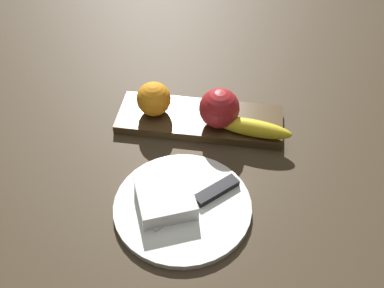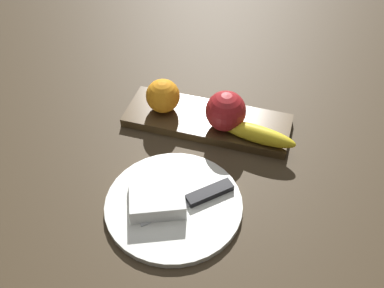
{
  "view_description": "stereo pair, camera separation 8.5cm",
  "coord_description": "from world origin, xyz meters",
  "views": [
    {
      "loc": [
        -0.08,
        0.72,
        0.65
      ],
      "look_at": [
        0.01,
        0.13,
        0.05
      ],
      "focal_mm": 41.57,
      "sensor_mm": 36.0,
      "label": 1
    },
    {
      "loc": [
        -0.16,
        0.71,
        0.65
      ],
      "look_at": [
        0.01,
        0.13,
        0.05
      ],
      "focal_mm": 41.57,
      "sensor_mm": 36.0,
      "label": 2
    }
  ],
  "objects": [
    {
      "name": "dinner_plate",
      "position": [
        0.01,
        0.25,
        0.01
      ],
      "size": [
        0.25,
        0.25,
        0.01
      ],
      "primitive_type": "cylinder",
      "color": "white",
      "rests_on": "ground_plane"
    },
    {
      "name": "ground_plane",
      "position": [
        0.0,
        0.0,
        0.0
      ],
      "size": [
        2.4,
        2.4,
        0.0
      ],
      "primitive_type": "plane",
      "color": "#3C2F1E"
    },
    {
      "name": "folded_napkin",
      "position": [
        0.04,
        0.25,
        0.03
      ],
      "size": [
        0.13,
        0.13,
        0.03
      ],
      "primitive_type": "cube",
      "rotation": [
        0.0,
        0.0,
        0.4
      ],
      "color": "white",
      "rests_on": "dinner_plate"
    },
    {
      "name": "orange_near_apple",
      "position": [
        0.11,
        0.01,
        0.06
      ],
      "size": [
        0.07,
        0.07,
        0.07
      ],
      "primitive_type": "sphere",
      "color": "orange",
      "rests_on": "fruit_tray"
    },
    {
      "name": "apple",
      "position": [
        -0.03,
        0.03,
        0.06
      ],
      "size": [
        0.08,
        0.08,
        0.08
      ],
      "primitive_type": "sphere",
      "color": "#A71E22",
      "rests_on": "fruit_tray"
    },
    {
      "name": "banana",
      "position": [
        -0.1,
        0.05,
        0.04
      ],
      "size": [
        0.16,
        0.06,
        0.04
      ],
      "primitive_type": "ellipsoid",
      "rotation": [
        0.0,
        0.0,
        3.0
      ],
      "color": "yellow",
      "rests_on": "fruit_tray"
    },
    {
      "name": "fruit_tray",
      "position": [
        0.01,
        0.01,
        0.01
      ],
      "size": [
        0.35,
        0.12,
        0.02
      ],
      "primitive_type": "cube",
      "color": "#46341C",
      "rests_on": "ground_plane"
    },
    {
      "name": "knife",
      "position": [
        -0.04,
        0.22,
        0.02
      ],
      "size": [
        0.14,
        0.14,
        0.01
      ],
      "rotation": [
        0.0,
        0.0,
        0.77
      ],
      "color": "silver",
      "rests_on": "dinner_plate"
    }
  ]
}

